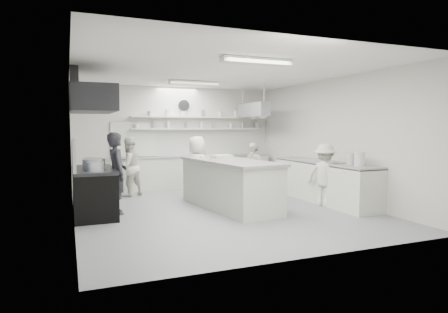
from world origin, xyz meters
name	(u,v)px	position (x,y,z in m)	size (l,w,h in m)	color
floor	(219,209)	(0.00, 0.00, -0.01)	(6.00, 7.00, 0.02)	#8F919A
ceiling	(219,71)	(0.00, 0.00, 3.01)	(6.00, 7.00, 0.02)	white
wall_back	(177,137)	(0.00, 3.50, 1.50)	(6.00, 0.04, 3.00)	beige
wall_front	(312,149)	(0.00, -3.50, 1.50)	(6.00, 0.04, 3.00)	beige
wall_left	(72,143)	(-3.00, 0.00, 1.50)	(0.04, 7.00, 3.00)	beige
wall_right	(332,139)	(3.00, 0.00, 1.50)	(0.04, 7.00, 3.00)	beige
stove	(94,193)	(-2.60, 0.40, 0.45)	(0.80, 1.80, 0.90)	black
exhaust_hood	(92,100)	(-2.60, 0.40, 2.35)	(0.85, 2.00, 0.50)	black
back_counter	(190,172)	(0.30, 3.20, 0.46)	(5.00, 0.60, 0.92)	beige
shelf_lower	(201,129)	(0.70, 3.37, 1.75)	(4.20, 0.26, 0.04)	beige
shelf_upper	(200,117)	(0.70, 3.37, 2.10)	(4.20, 0.26, 0.04)	beige
pass_through_window	(134,139)	(-1.30, 3.48, 1.45)	(1.30, 0.04, 1.00)	black
wall_clock	(184,106)	(0.20, 3.46, 2.45)	(0.32, 0.32, 0.05)	white
right_counter	(324,182)	(2.65, -0.20, 0.47)	(0.74, 3.30, 0.94)	beige
pot_rack	(253,110)	(2.00, 2.40, 2.30)	(0.30, 1.60, 0.40)	#A4A8B2
light_fixture_front	(256,61)	(0.00, -1.80, 2.94)	(1.30, 0.25, 0.10)	beige
light_fixture_rear	(194,83)	(0.00, 1.80, 2.94)	(1.30, 0.25, 0.10)	beige
prep_island	(230,185)	(0.26, 0.00, 0.51)	(1.03, 2.78, 1.02)	beige
stove_pot	(94,165)	(-2.60, 0.21, 1.04)	(0.44, 0.44, 0.26)	#A4A8B2
cook_stove	(117,173)	(-2.15, 0.34, 0.85)	(0.62, 0.41, 1.69)	#24242A
cook_back	(129,167)	(-1.62, 2.33, 0.77)	(0.75, 0.59, 1.55)	silver
cook_island_left	(197,168)	(-0.15, 1.11, 0.79)	(0.77, 0.50, 1.58)	silver
cook_island_right	(253,171)	(1.26, 0.85, 0.71)	(0.83, 0.35, 1.41)	silver
cook_right	(325,175)	(2.33, -0.65, 0.71)	(0.92, 0.53, 1.43)	silver
bowl_island_a	(215,161)	(-0.04, 0.15, 1.05)	(0.25, 0.25, 0.06)	#A4A8B2
bowl_island_b	(218,159)	(0.23, 0.67, 1.05)	(0.19, 0.19, 0.06)	beige
bowl_right	(339,164)	(2.64, -0.76, 0.97)	(0.25, 0.25, 0.06)	beige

